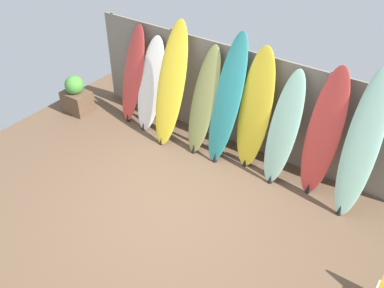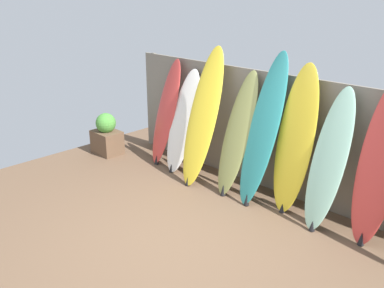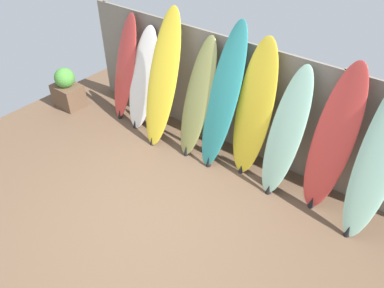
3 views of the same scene
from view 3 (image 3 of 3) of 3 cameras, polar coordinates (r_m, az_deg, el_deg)
name	(u,v)px [view 3 (image 3 of 3)]	position (r m, az deg, el deg)	size (l,w,h in m)	color
ground	(153,216)	(5.12, -5.99, -10.88)	(7.68, 7.68, 0.00)	brown
fence_back	(239,98)	(5.79, 7.17, 7.04)	(6.08, 0.11, 1.80)	gray
surfboard_red_0	(125,69)	(6.72, -10.20, 11.23)	(0.56, 0.65, 1.81)	#D13D38
surfboard_white_1	(143,79)	(6.45, -7.51, 9.72)	(0.56, 0.71, 1.69)	white
surfboard_yellow_2	(163,80)	(5.92, -4.51, 9.63)	(0.57, 0.82, 2.12)	yellow
surfboard_olive_3	(198,99)	(5.69, 0.86, 6.82)	(0.50, 0.72, 1.83)	olive
surfboard_teal_4	(223,99)	(5.40, 4.71, 6.85)	(0.58, 0.77, 2.15)	teal
surfboard_yellow_5	(254,111)	(5.28, 9.39, 5.01)	(0.58, 0.48, 2.04)	yellow
surfboard_seafoam_6	(286,134)	(5.10, 14.08, 1.49)	(0.51, 0.64, 1.82)	#9ED6BC
surfboard_red_7	(333,142)	(4.96, 20.64, 0.33)	(0.55, 0.52, 2.03)	#D13D38
surfboard_seafoam_8	(379,159)	(4.79, 26.64, -2.00)	(0.51, 0.75, 2.16)	#9ED6BC
planter_box	(67,89)	(7.47, -18.48, 7.89)	(0.54, 0.41, 0.77)	brown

